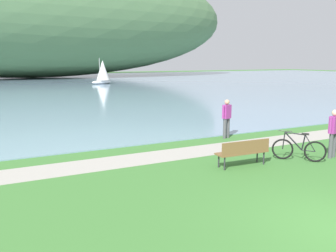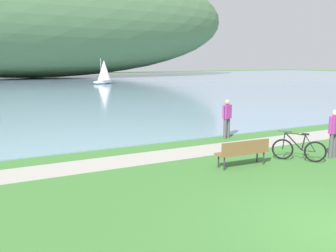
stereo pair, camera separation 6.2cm
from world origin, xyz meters
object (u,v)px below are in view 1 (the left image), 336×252
(bicycle_leaning_near_bench, at_px, (299,149))
(person_at_shoreline, at_px, (227,116))
(park_bench_near_camera, at_px, (243,151))
(person_on_the_grass, at_px, (334,130))
(sailboat_mid_bay, at_px, (103,72))

(bicycle_leaning_near_bench, bearing_deg, person_at_shoreline, 90.06)
(bicycle_leaning_near_bench, xyz_separation_m, person_at_shoreline, (-0.00, 4.12, 0.58))
(park_bench_near_camera, distance_m, person_on_the_grass, 3.56)
(person_on_the_grass, bearing_deg, sailboat_mid_bay, 83.51)
(person_at_shoreline, distance_m, person_on_the_grass, 4.59)
(bicycle_leaning_near_bench, distance_m, sailboat_mid_bay, 42.57)
(person_at_shoreline, xyz_separation_m, sailboat_mid_bay, (6.18, 37.98, 0.79))
(person_at_shoreline, bearing_deg, person_on_the_grass, -72.78)
(park_bench_near_camera, height_order, bicycle_leaning_near_bench, bicycle_leaning_near_bench)
(park_bench_near_camera, xyz_separation_m, sailboat_mid_bay, (8.30, 41.79, 1.24))
(person_at_shoreline, bearing_deg, park_bench_near_camera, -119.16)
(park_bench_near_camera, relative_size, person_on_the_grass, 1.06)
(park_bench_near_camera, bearing_deg, bicycle_leaning_near_bench, -8.15)
(park_bench_near_camera, distance_m, sailboat_mid_bay, 42.63)
(park_bench_near_camera, xyz_separation_m, bicycle_leaning_near_bench, (2.13, -0.31, -0.12))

